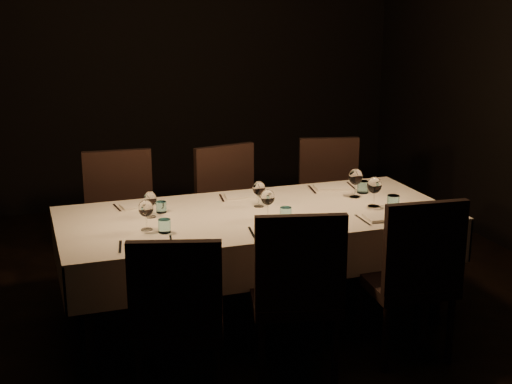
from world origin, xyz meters
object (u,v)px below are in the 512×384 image
object	(u,v)px
chair_near_center	(297,288)
chair_far_center	(232,208)
dining_table	(256,224)
chair_far_left	(121,218)
chair_near_left	(178,314)
chair_near_right	(413,272)
chair_far_right	(331,197)

from	to	relation	value
chair_near_center	chair_far_center	bearing A→B (deg)	-80.49
dining_table	chair_far_left	bearing A→B (deg)	133.63
chair_far_left	chair_near_left	bearing A→B (deg)	-84.22
chair_far_left	chair_far_center	world-z (taller)	chair_far_left
chair_near_center	chair_far_center	world-z (taller)	same
chair_near_center	chair_far_center	distance (m)	1.57
dining_table	chair_far_left	xyz separation A→B (m)	(-0.76, 0.80, -0.12)
chair_near_center	dining_table	bearing A→B (deg)	-78.69
dining_table	chair_near_right	world-z (taller)	chair_near_right
chair_near_right	dining_table	bearing A→B (deg)	-43.34
dining_table	chair_far_right	distance (m)	1.27
chair_far_left	chair_far_center	size ratio (longest dim) A/B	1.01
chair_near_right	chair_far_left	bearing A→B (deg)	-42.46
dining_table	chair_far_right	bearing A→B (deg)	42.72
chair_near_center	chair_far_left	xyz separation A→B (m)	(-0.74, 1.58, 0.01)
dining_table	chair_near_left	xyz separation A→B (m)	(-0.71, -0.85, -0.15)
chair_far_center	chair_near_right	bearing A→B (deg)	-79.17
chair_near_right	chair_far_right	xyz separation A→B (m)	(0.22, 1.64, -0.01)
dining_table	chair_near_center	distance (m)	0.79
chair_far_left	chair_far_right	bearing A→B (deg)	5.94
chair_near_left	chair_far_center	xyz separation A→B (m)	(0.79, 1.63, 0.02)
dining_table	chair_near_right	bearing A→B (deg)	-48.09
chair_near_center	chair_far_right	distance (m)	1.89
dining_table	chair_near_center	bearing A→B (deg)	-92.01
chair_near_right	chair_far_center	distance (m)	1.69
dining_table	chair_near_left	world-z (taller)	chair_near_left
chair_near_center	chair_near_right	distance (m)	0.73
chair_near_right	chair_far_left	xyz separation A→B (m)	(-1.47, 1.59, 0.01)
chair_near_left	chair_near_center	size ratio (longest dim) A/B	0.96
chair_far_center	chair_far_right	world-z (taller)	chair_far_center
chair_near_left	chair_far_left	size ratio (longest dim) A/B	0.94
chair_near_right	chair_near_left	bearing A→B (deg)	7.24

